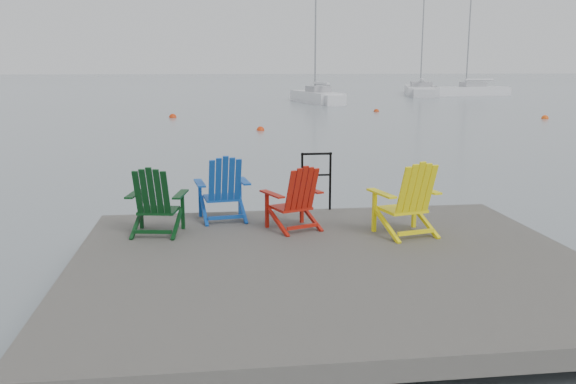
{
  "coord_description": "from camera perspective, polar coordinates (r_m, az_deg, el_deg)",
  "views": [
    {
      "loc": [
        -1.37,
        -6.65,
        2.7
      ],
      "look_at": [
        -0.22,
        2.19,
        0.85
      ],
      "focal_mm": 38.0,
      "sensor_mm": 36.0,
      "label": 1
    }
  ],
  "objects": [
    {
      "name": "dock",
      "position": [
        7.19,
        4.04,
        -7.41
      ],
      "size": [
        6.0,
        5.0,
        1.4
      ],
      "color": "#2D2B28",
      "rests_on": "ground"
    },
    {
      "name": "buoy_c",
      "position": [
        34.61,
        22.9,
        6.34
      ],
      "size": [
        0.37,
        0.37,
        0.37
      ],
      "primitive_type": "sphere",
      "color": "#F04F0E",
      "rests_on": "ground"
    },
    {
      "name": "buoy_b",
      "position": [
        33.18,
        -10.73,
        6.86
      ],
      "size": [
        0.4,
        0.4,
        0.4
      ],
      "primitive_type": "sphere",
      "color": "red",
      "rests_on": "ground"
    },
    {
      "name": "handrail",
      "position": [
        9.39,
        2.66,
        1.55
      ],
      "size": [
        0.48,
        0.04,
        0.9
      ],
      "color": "black",
      "rests_on": "dock"
    },
    {
      "name": "chair_yellow",
      "position": [
        8.12,
        11.17,
        -0.58
      ],
      "size": [
        0.91,
        0.86,
        0.99
      ],
      "rotation": [
        0.0,
        0.0,
        0.24
      ],
      "color": "yellow",
      "rests_on": "dock"
    },
    {
      "name": "sailboat_far",
      "position": [
        59.33,
        16.61,
        8.99
      ],
      "size": [
        7.23,
        2.72,
        9.91
      ],
      "rotation": [
        0.0,
        0.0,
        1.7
      ],
      "color": "silver",
      "rests_on": "ground"
    },
    {
      "name": "sailboat_near",
      "position": [
        46.11,
        2.69,
        8.81
      ],
      "size": [
        3.05,
        7.45,
        10.15
      ],
      "rotation": [
        0.0,
        0.0,
        0.17
      ],
      "color": "silver",
      "rests_on": "ground"
    },
    {
      "name": "ground",
      "position": [
        7.31,
        4.0,
        -9.99
      ],
      "size": [
        400.0,
        400.0,
        0.0
      ],
      "primitive_type": "plane",
      "color": "gray",
      "rests_on": "ground"
    },
    {
      "name": "chair_blue",
      "position": [
        8.8,
        -6.09,
        0.38
      ],
      "size": [
        0.82,
        0.77,
        0.95
      ],
      "rotation": [
        0.0,
        0.0,
        0.13
      ],
      "color": "#0F43A1",
      "rests_on": "dock"
    },
    {
      "name": "sailboat_mid",
      "position": [
        60.03,
        12.29,
        9.23
      ],
      "size": [
        5.4,
        10.62,
        13.95
      ],
      "rotation": [
        0.0,
        0.0,
        -0.28
      ],
      "color": "silver",
      "rests_on": "ground"
    },
    {
      "name": "buoy_d",
      "position": [
        37.25,
        8.27,
        7.46
      ],
      "size": [
        0.33,
        0.33,
        0.33
      ],
      "primitive_type": "sphere",
      "color": "#BF360B",
      "rests_on": "ground"
    },
    {
      "name": "chair_red",
      "position": [
        8.25,
        0.68,
        -0.52
      ],
      "size": [
        0.86,
        0.82,
        0.89
      ],
      "rotation": [
        0.0,
        0.0,
        0.39
      ],
      "color": "#A5170C",
      "rests_on": "dock"
    },
    {
      "name": "chair_green",
      "position": [
        8.2,
        -12.28,
        -0.78
      ],
      "size": [
        0.81,
        0.77,
        0.92
      ],
      "rotation": [
        0.0,
        0.0,
        -0.17
      ],
      "color": "black",
      "rests_on": "dock"
    },
    {
      "name": "buoy_a",
      "position": [
        26.1,
        -2.59,
        5.79
      ],
      "size": [
        0.34,
        0.34,
        0.34
      ],
      "primitive_type": "sphere",
      "color": "red",
      "rests_on": "ground"
    }
  ]
}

